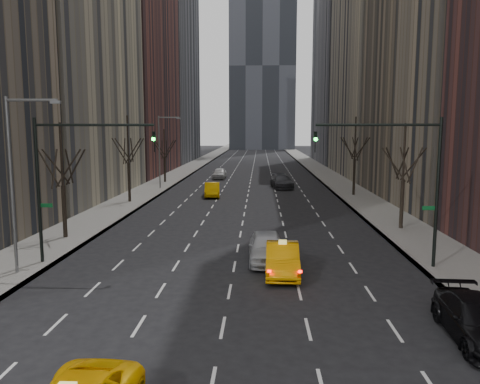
# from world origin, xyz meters

# --- Properties ---
(ground) EXTENTS (400.00, 400.00, 0.00)m
(ground) POSITION_xyz_m (0.00, 0.00, 0.00)
(ground) COLOR black
(ground) RESTS_ON ground
(sidewalk_left) EXTENTS (4.50, 320.00, 0.15)m
(sidewalk_left) POSITION_xyz_m (-12.25, 70.00, 0.07)
(sidewalk_left) COLOR slate
(sidewalk_left) RESTS_ON ground
(sidewalk_right) EXTENTS (4.50, 320.00, 0.15)m
(sidewalk_right) POSITION_xyz_m (12.25, 70.00, 0.07)
(sidewalk_right) COLOR slate
(sidewalk_right) RESTS_ON ground
(bld_left_far) EXTENTS (14.00, 28.00, 44.00)m
(bld_left_far) POSITION_xyz_m (-21.50, 66.00, 22.00)
(bld_left_far) COLOR brown
(bld_left_far) RESTS_ON ground
(bld_left_deep) EXTENTS (14.00, 30.00, 60.00)m
(bld_left_deep) POSITION_xyz_m (-21.50, 96.00, 30.00)
(bld_left_deep) COLOR slate
(bld_left_deep) RESTS_ON ground
(bld_right_far) EXTENTS (14.00, 28.00, 50.00)m
(bld_right_far) POSITION_xyz_m (21.50, 64.00, 25.00)
(bld_right_far) COLOR #BDB190
(bld_right_far) RESTS_ON ground
(bld_right_deep) EXTENTS (14.00, 30.00, 58.00)m
(bld_right_deep) POSITION_xyz_m (21.50, 95.00, 29.00)
(bld_right_deep) COLOR slate
(bld_right_deep) RESTS_ON ground
(tree_lw_b) EXTENTS (3.36, 3.50, 7.82)m
(tree_lw_b) POSITION_xyz_m (-12.00, 18.00, 3.72)
(tree_lw_b) COLOR black
(tree_lw_b) RESTS_ON ground
(tree_lw_c) EXTENTS (3.36, 3.50, 8.74)m
(tree_lw_c) POSITION_xyz_m (-12.00, 34.00, 4.04)
(tree_lw_c) COLOR black
(tree_lw_c) RESTS_ON ground
(tree_lw_d) EXTENTS (3.36, 3.50, 7.36)m
(tree_lw_d) POSITION_xyz_m (-12.00, 52.00, 3.56)
(tree_lw_d) COLOR black
(tree_lw_d) RESTS_ON ground
(tree_rw_b) EXTENTS (3.36, 3.50, 7.82)m
(tree_rw_b) POSITION_xyz_m (12.00, 22.00, 3.72)
(tree_rw_b) COLOR black
(tree_rw_b) RESTS_ON ground
(tree_rw_c) EXTENTS (3.36, 3.50, 8.74)m
(tree_rw_c) POSITION_xyz_m (12.00, 40.00, 4.04)
(tree_rw_c) COLOR black
(tree_rw_c) RESTS_ON ground
(traffic_mast_left) EXTENTS (6.69, 0.39, 8.00)m
(traffic_mast_left) POSITION_xyz_m (-9.11, 12.00, 5.49)
(traffic_mast_left) COLOR black
(traffic_mast_left) RESTS_ON ground
(traffic_mast_right) EXTENTS (6.69, 0.39, 8.00)m
(traffic_mast_right) POSITION_xyz_m (9.11, 12.00, 5.49)
(traffic_mast_right) COLOR black
(traffic_mast_right) RESTS_ON ground
(streetlight_near) EXTENTS (2.83, 0.22, 9.00)m
(streetlight_near) POSITION_xyz_m (-10.84, 10.00, 5.62)
(streetlight_near) COLOR slate
(streetlight_near) RESTS_ON ground
(streetlight_far) EXTENTS (2.83, 0.22, 9.00)m
(streetlight_far) POSITION_xyz_m (-10.84, 45.00, 5.62)
(streetlight_far) COLOR slate
(streetlight_far) RESTS_ON ground
(taxi_sedan) EXTENTS (1.81, 4.89, 1.60)m
(taxi_sedan) POSITION_xyz_m (2.58, 10.79, 0.80)
(taxi_sedan) COLOR orange
(taxi_sedan) RESTS_ON ground
(silver_sedan_ahead) EXTENTS (2.13, 5.10, 1.72)m
(silver_sedan_ahead) POSITION_xyz_m (1.79, 13.06, 0.86)
(silver_sedan_ahead) COLOR #ACAEB5
(silver_sedan_ahead) RESTS_ON ground
(parked_suv_black) EXTENTS (2.32, 5.20, 1.48)m
(parked_suv_black) POSITION_xyz_m (9.20, 3.36, 0.74)
(parked_suv_black) COLOR black
(parked_suv_black) RESTS_ON ground
(far_taxi) EXTENTS (2.09, 4.88, 1.56)m
(far_taxi) POSITION_xyz_m (-3.97, 38.81, 0.78)
(far_taxi) COLOR #DE9C04
(far_taxi) RESTS_ON ground
(far_suv_grey) EXTENTS (3.12, 6.15, 1.71)m
(far_suv_grey) POSITION_xyz_m (4.17, 46.88, 0.86)
(far_suv_grey) COLOR #323237
(far_suv_grey) RESTS_ON ground
(far_car_white) EXTENTS (2.04, 4.82, 1.62)m
(far_car_white) POSITION_xyz_m (-4.80, 57.87, 0.81)
(far_car_white) COLOR silver
(far_car_white) RESTS_ON ground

